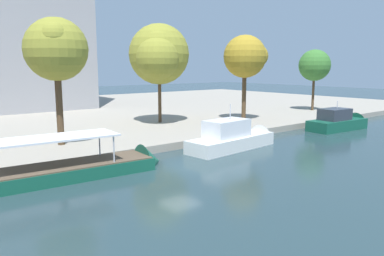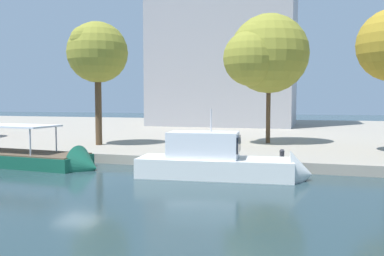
% 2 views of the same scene
% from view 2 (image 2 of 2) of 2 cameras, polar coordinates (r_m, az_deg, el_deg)
% --- Properties ---
extents(ground_plane, '(220.00, 220.00, 0.00)m').
position_cam_2_polar(ground_plane, '(24.20, -15.69, -6.77)').
color(ground_plane, '#23383D').
extents(dock_promenade, '(120.00, 55.00, 0.66)m').
position_cam_2_polar(dock_promenade, '(54.35, 3.17, -0.41)').
color(dock_promenade, gray).
rests_on(dock_promenade, ground_plane).
extents(tour_boat_1, '(14.06, 3.90, 3.98)m').
position_cam_2_polar(tour_boat_1, '(30.29, -23.54, -4.25)').
color(tour_boat_1, '#14513D').
rests_on(tour_boat_1, ground_plane).
extents(motor_yacht_2, '(10.04, 3.62, 4.90)m').
position_cam_2_polar(motor_yacht_2, '(23.37, 4.51, -5.19)').
color(motor_yacht_2, silver).
rests_on(motor_yacht_2, ground_plane).
extents(mooring_bollard_1, '(0.32, 0.32, 0.73)m').
position_cam_2_polar(mooring_bollard_1, '(25.99, 12.54, -3.65)').
color(mooring_bollard_1, '#2D2D33').
rests_on(mooring_bollard_1, dock_promenade).
extents(tree_1, '(5.05, 5.05, 10.28)m').
position_cam_2_polar(tree_1, '(35.17, -13.36, 10.43)').
color(tree_1, '#4C3823').
rests_on(tree_1, dock_promenade).
extents(tree_4, '(7.06, 7.42, 11.21)m').
position_cam_2_polar(tree_4, '(35.83, 10.06, 10.29)').
color(tree_4, '#4C3823').
rests_on(tree_4, dock_promenade).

